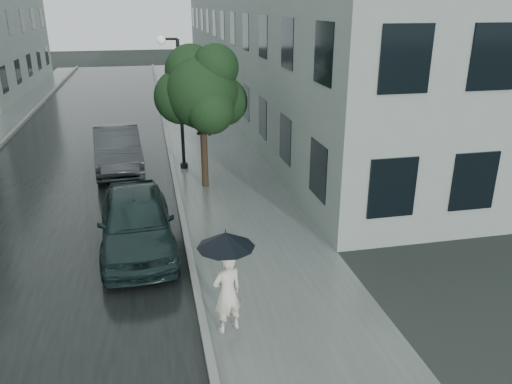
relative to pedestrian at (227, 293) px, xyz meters
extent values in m
plane|color=black|center=(1.12, 1.00, -0.81)|extent=(120.00, 120.00, 0.00)
cube|color=slate|center=(1.37, 13.00, -0.80)|extent=(3.50, 60.00, 0.01)
cube|color=slate|center=(-0.45, 13.00, -0.73)|extent=(0.15, 60.00, 0.15)
cube|color=black|center=(-3.95, 13.00, -0.81)|extent=(6.85, 60.00, 0.00)
cube|color=gray|center=(6.62, 20.50, 3.69)|extent=(7.00, 36.00, 9.00)
cube|color=black|center=(3.14, 20.50, 3.69)|extent=(0.08, 32.40, 7.20)
cube|color=black|center=(-9.20, 31.00, 3.19)|extent=(0.08, 16.20, 6.40)
imported|color=beige|center=(0.00, 0.00, 0.00)|extent=(0.68, 0.57, 1.60)
cylinder|color=black|center=(-0.01, -0.03, 0.57)|extent=(0.02, 0.02, 0.75)
cone|color=black|center=(-0.01, -0.03, 1.09)|extent=(1.37, 1.37, 0.28)
cylinder|color=black|center=(-0.01, -0.03, 1.25)|extent=(0.02, 0.02, 0.08)
cylinder|color=black|center=(-0.01, -0.03, 0.17)|extent=(0.03, 0.03, 0.06)
cylinder|color=#332619|center=(0.52, 7.94, 0.31)|extent=(0.22, 0.22, 2.24)
sphere|color=#1C3C1B|center=(0.52, 7.94, 2.31)|extent=(2.29, 2.29, 2.29)
sphere|color=#1C3C1B|center=(1.23, 8.20, 1.96)|extent=(1.58, 1.58, 1.58)
sphere|color=#1C3C1B|center=(-0.09, 8.29, 2.14)|extent=(1.76, 1.76, 1.76)
sphere|color=#1C3C1B|center=(0.70, 7.32, 1.86)|extent=(1.49, 1.49, 1.49)
sphere|color=#1C3C1B|center=(0.26, 8.46, 2.93)|extent=(1.67, 1.67, 1.67)
sphere|color=#1C3C1B|center=(0.96, 7.76, 3.10)|extent=(1.42, 1.42, 1.42)
cylinder|color=black|center=(-0.02, 10.04, 1.49)|extent=(0.12, 0.12, 4.60)
cylinder|color=black|center=(-0.02, 10.04, -0.71)|extent=(0.28, 0.28, 0.20)
cylinder|color=black|center=(-0.26, 10.09, 3.79)|extent=(0.51, 0.19, 0.08)
sphere|color=silver|center=(-0.55, 10.16, 3.74)|extent=(0.32, 0.32, 0.32)
imported|color=black|center=(-1.66, 3.74, -0.06)|extent=(1.98, 4.46, 1.49)
imported|color=#272A2D|center=(-2.38, 10.55, -0.05)|extent=(1.95, 4.68, 1.51)
camera|label=1|loc=(-1.15, -7.77, 4.95)|focal=35.00mm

